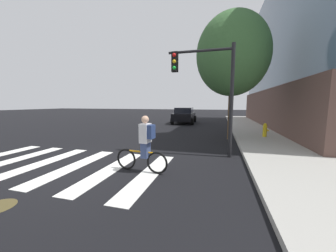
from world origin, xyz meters
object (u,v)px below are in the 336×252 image
(traffic_light_near, at_px, (209,82))
(fire_hydrant, at_px, (265,130))
(cyclist, at_px, (145,144))
(street_tree_near, at_px, (232,55))
(sedan_mid, at_px, (184,115))

(traffic_light_near, distance_m, fire_hydrant, 5.74)
(fire_hydrant, bearing_deg, cyclist, -124.81)
(traffic_light_near, relative_size, street_tree_near, 0.61)
(sedan_mid, bearing_deg, traffic_light_near, -75.28)
(cyclist, relative_size, traffic_light_near, 0.41)
(traffic_light_near, xyz_separation_m, fire_hydrant, (2.95, 4.34, -2.33))
(traffic_light_near, bearing_deg, cyclist, -125.89)
(sedan_mid, distance_m, street_tree_near, 9.87)
(cyclist, bearing_deg, traffic_light_near, 54.11)
(cyclist, height_order, traffic_light_near, traffic_light_near)
(cyclist, xyz_separation_m, traffic_light_near, (1.68, 2.32, 2.02))
(traffic_light_near, relative_size, fire_hydrant, 5.38)
(cyclist, distance_m, fire_hydrant, 8.12)
(traffic_light_near, height_order, street_tree_near, street_tree_near)
(cyclist, xyz_separation_m, street_tree_near, (2.67, 6.14, 3.84))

